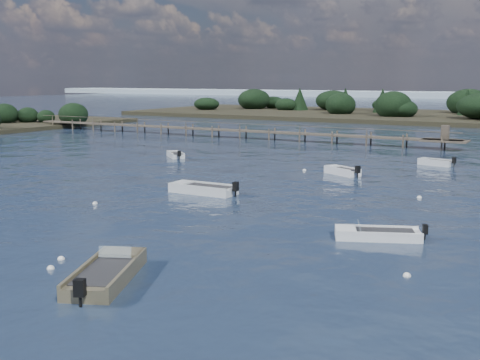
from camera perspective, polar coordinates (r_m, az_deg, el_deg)
The scene contains 15 objects.
ground at distance 83.24m, azimuth 17.67°, elevation 3.77°, with size 400.00×400.00×0.00m, color #162133.
dinghy_mid_grey at distance 41.59m, azimuth -3.52°, elevation -1.02°, with size 5.08×1.81×1.28m.
tender_far_white at distance 50.25m, azimuth 9.68°, elevation 0.71°, with size 3.53×2.66×1.23m.
tender_far_grey at distance 60.69m, azimuth -6.13°, elevation 2.29°, with size 3.07×2.95×1.09m.
dinghy_near_olive at distance 24.48m, azimuth -12.53°, elevation -8.87°, with size 3.76×5.50×1.34m.
dinghy_mid_white_a at distance 30.66m, azimuth 12.89°, elevation -5.18°, with size 4.48×3.05×1.05m.
tender_far_grey_b at distance 57.62m, azimuth 18.06°, elevation 1.49°, with size 3.44×1.87×1.15m.
buoy_a at distance 26.51m, azimuth -17.51°, elevation -8.05°, with size 0.32×0.32×0.32m, color silver.
buoy_b at distance 25.32m, azimuth 15.54°, elevation -8.79°, with size 0.32×0.32×0.32m, color silver.
buoy_c at distance 39.13m, azimuth -13.58°, elevation -2.21°, with size 0.32×0.32×0.32m, color silver.
buoy_e at distance 51.98m, azimuth 6.13°, elevation 0.89°, with size 0.32×0.32×0.32m, color silver.
buoy_extra_a at distance 27.71m, azimuth -16.59°, elevation -7.24°, with size 0.32×0.32×0.32m, color silver.
buoy_extra_b at distance 41.64m, azimuth 16.64°, elevation -1.64°, with size 0.32×0.32×0.32m, color silver.
jetty at distance 79.53m, azimuth 0.27°, elevation 4.68°, with size 64.50×3.20×3.40m.
distant_haze at distance 273.07m, azimuth 6.56°, elevation 7.92°, with size 280.00×20.00×2.40m, color #98AEBC.
Camera 1 is at (17.06, -21.09, 7.85)m, focal length 45.00 mm.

